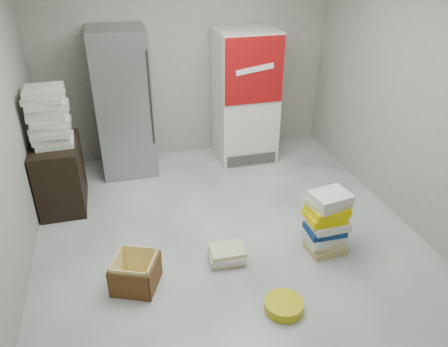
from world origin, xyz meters
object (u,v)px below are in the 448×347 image
wood_shelf (60,175)px  phonebook_stack_main (326,223)px  cardboard_box (136,274)px  coke_cooler (245,96)px  steel_fridge (124,103)px

wood_shelf → phonebook_stack_main: 3.07m
wood_shelf → cardboard_box: wood_shelf is taller
cardboard_box → phonebook_stack_main: bearing=24.2°
cardboard_box → wood_shelf: bearing=136.7°
phonebook_stack_main → cardboard_box: (-1.91, -0.04, -0.21)m
coke_cooler → phonebook_stack_main: 2.40m
coke_cooler → wood_shelf: bearing=-163.7°
steel_fridge → phonebook_stack_main: 3.00m
coke_cooler → wood_shelf: (-2.48, -0.72, -0.50)m
phonebook_stack_main → cardboard_box: phonebook_stack_main is taller
steel_fridge → phonebook_stack_main: size_ratio=2.81×
coke_cooler → phonebook_stack_main: coke_cooler is taller
wood_shelf → phonebook_stack_main: size_ratio=1.18×
steel_fridge → coke_cooler: 1.65m
phonebook_stack_main → wood_shelf: bearing=141.3°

